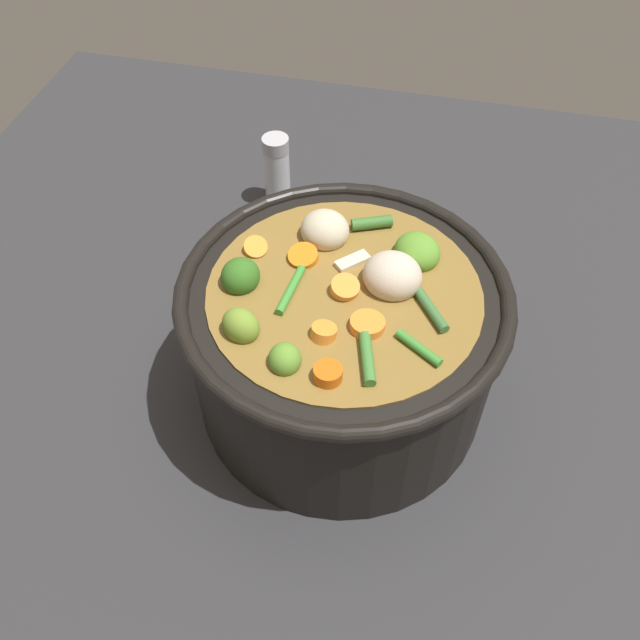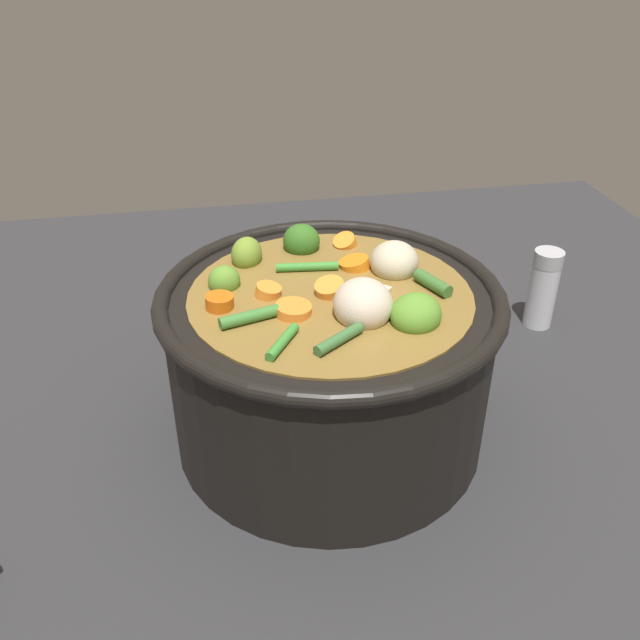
{
  "view_description": "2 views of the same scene",
  "coord_description": "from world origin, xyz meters",
  "views": [
    {
      "loc": [
        -0.07,
        0.38,
        0.55
      ],
      "look_at": [
        0.02,
        0.01,
        0.11
      ],
      "focal_mm": 38.48,
      "sensor_mm": 36.0,
      "label": 1
    },
    {
      "loc": [
        -0.47,
        0.09,
        0.41
      ],
      "look_at": [
        -0.0,
        0.01,
        0.12
      ],
      "focal_mm": 38.52,
      "sensor_mm": 36.0,
      "label": 2
    }
  ],
  "objects": [
    {
      "name": "cooking_pot",
      "position": [
        0.0,
        -0.0,
        0.08
      ],
      "size": [
        0.28,
        0.28,
        0.17
      ],
      "color": "black",
      "rests_on": "ground_plane"
    },
    {
      "name": "ground_plane",
      "position": [
        0.0,
        0.0,
        0.0
      ],
      "size": [
        1.1,
        1.1,
        0.0
      ],
      "primitive_type": "plane",
      "color": "#2D2D30"
    },
    {
      "name": "salt_shaker",
      "position": [
        0.14,
        -0.27,
        0.05
      ],
      "size": [
        0.03,
        0.03,
        0.09
      ],
      "color": "silver",
      "rests_on": "ground_plane"
    }
  ]
}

